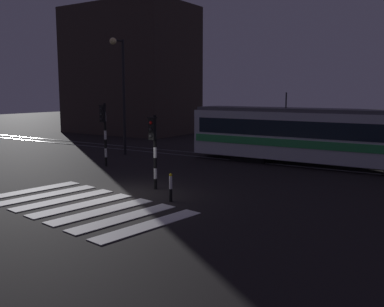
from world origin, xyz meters
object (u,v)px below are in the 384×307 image
traffic_light_corner_far_left (104,125)px  bollard_island_edge (171,187)px  traffic_light_median_centre (154,141)px  tram (326,136)px  street_lamp_trackside_left (121,83)px

traffic_light_corner_far_left → bollard_island_edge: size_ratio=3.20×
traffic_light_median_centre → bollard_island_edge: bearing=-35.6°
tram → traffic_light_median_centre: bearing=-115.1°
traffic_light_corner_far_left → bollard_island_edge: 9.12m
bollard_island_edge → street_lamp_trackside_left: bearing=140.1°
street_lamp_trackside_left → bollard_island_edge: 13.60m
bollard_island_edge → traffic_light_median_centre: bearing=144.4°
tram → bollard_island_edge: tram is taller
traffic_light_corner_far_left → traffic_light_median_centre: 6.72m
traffic_light_median_centre → street_lamp_trackside_left: bearing=139.2°
traffic_light_corner_far_left → traffic_light_median_centre: size_ratio=1.10×
traffic_light_median_centre → tram: size_ratio=0.20×
traffic_light_corner_far_left → street_lamp_trackside_left: bearing=119.0°
traffic_light_corner_far_left → street_lamp_trackside_left: street_lamp_trackside_left is taller
street_lamp_trackside_left → bollard_island_edge: street_lamp_trackside_left is taller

